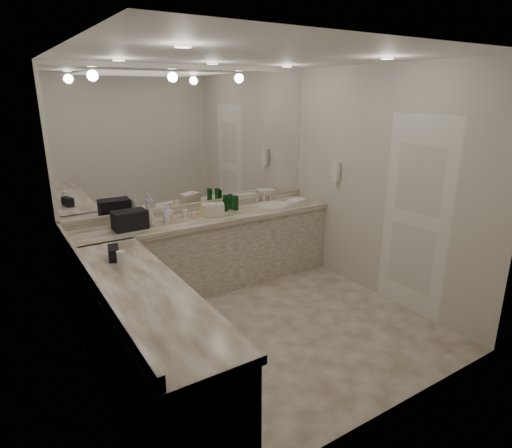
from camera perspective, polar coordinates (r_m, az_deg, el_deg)
floor at (r=4.49m, az=0.85°, el=-13.66°), size 3.20×3.20×0.00m
ceiling at (r=3.87m, az=1.04°, el=21.57°), size 3.20×3.20×0.00m
wall_back at (r=5.27m, az=-8.17°, el=6.03°), size 3.20×0.02×2.60m
wall_left at (r=3.41m, az=-22.09°, el=-1.26°), size 0.02×3.00×2.60m
wall_right at (r=5.03m, az=16.36°, el=4.97°), size 0.02×3.00×2.60m
vanity_back_base at (r=5.25m, az=-6.39°, el=-3.94°), size 3.20×0.60×0.84m
vanity_back_top at (r=5.10m, az=-6.50°, el=0.74°), size 3.20×0.64×0.06m
vanity_left_base at (r=3.57m, az=-14.59°, el=-15.31°), size 0.60×2.40×0.84m
vanity_left_top at (r=3.36m, az=-15.01°, el=-8.76°), size 0.64×2.42×0.06m
backsplash_back at (r=5.33m, az=-7.92°, el=2.31°), size 3.20×0.04×0.10m
backsplash_left at (r=3.53m, az=-21.14°, el=-6.60°), size 0.04×3.00×0.10m
mirror_back at (r=5.19m, az=-8.34°, el=11.16°), size 3.12×0.01×1.55m
mirror_left at (r=3.30m, az=-22.81°, el=6.62°), size 0.01×2.92×1.55m
sink at (r=5.57m, az=2.23°, el=2.51°), size 0.44×0.44×0.03m
faucet at (r=5.72m, az=1.04°, el=3.69°), size 0.24×0.16×0.14m
wall_phone at (r=5.46m, az=10.58°, el=6.84°), size 0.06×0.10×0.24m
door at (r=4.78m, az=20.48°, el=0.85°), size 0.02×0.82×2.10m
black_toiletry_bag at (r=4.75m, az=-16.47°, el=0.53°), size 0.36×0.23×0.20m
black_bag_spill at (r=3.95m, az=-18.44°, el=-3.74°), size 0.13×0.21×0.11m
cream_cosmetic_case at (r=5.07m, az=-5.71°, el=1.88°), size 0.29×0.24×0.14m
hand_towel at (r=5.70m, az=5.38°, el=3.07°), size 0.27×0.21×0.04m
lotion_left at (r=3.73m, az=-17.54°, el=-4.49°), size 0.07×0.07×0.16m
soap_bottle_a at (r=4.82m, az=-13.97°, el=1.08°), size 0.09×0.09×0.22m
soap_bottle_b at (r=4.89m, az=-11.72°, el=1.43°), size 0.10×0.10×0.21m
soap_bottle_c at (r=5.09m, az=-5.32°, el=2.01°), size 0.14×0.14×0.16m
green_bottle_0 at (r=5.27m, az=-4.11°, el=2.82°), size 0.07×0.07×0.20m
green_bottle_1 at (r=5.30m, az=-2.72°, el=2.83°), size 0.07×0.07×0.18m
green_bottle_2 at (r=5.38m, az=-3.45°, el=3.03°), size 0.07×0.07×0.18m
amenity_bottle_0 at (r=5.00m, az=-8.36°, el=1.15°), size 0.06×0.06×0.08m
amenity_bottle_1 at (r=5.11m, az=-7.02°, el=1.91°), size 0.06×0.06×0.14m
amenity_bottle_2 at (r=4.87m, az=-11.18°, el=0.78°), size 0.05×0.05×0.11m
amenity_bottle_3 at (r=5.06m, az=-9.45°, el=1.37°), size 0.06×0.06×0.09m
amenity_bottle_4 at (r=5.10m, az=-7.12°, el=1.87°), size 0.05×0.05×0.14m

